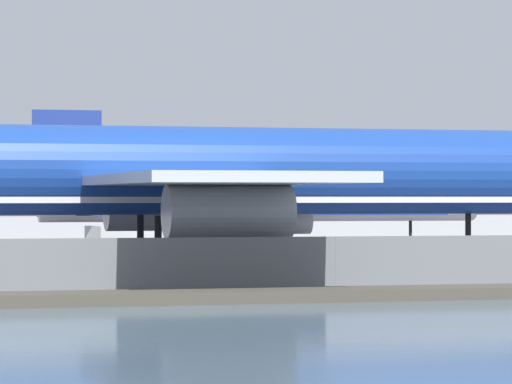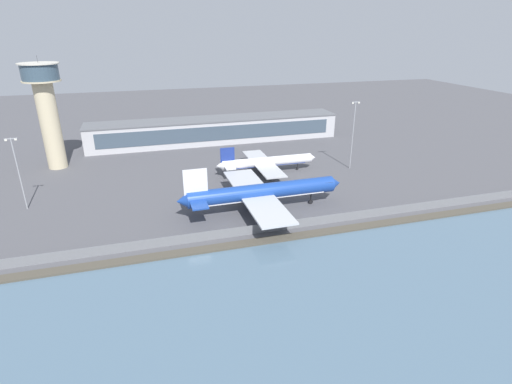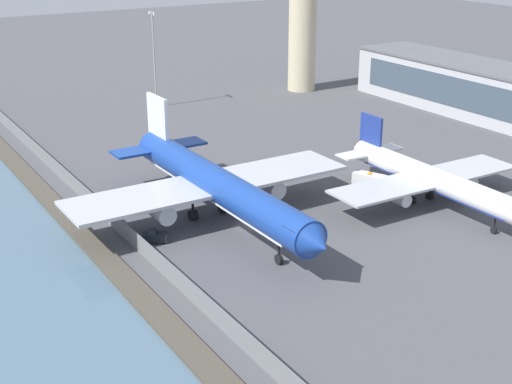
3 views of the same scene
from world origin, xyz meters
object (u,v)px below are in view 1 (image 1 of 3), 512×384
at_px(cargo_jet_blue, 192,174).
at_px(passenger_jet_white, 256,200).
at_px(ops_van, 122,240).
at_px(baggage_tug, 277,272).

distance_m(cargo_jet_blue, passenger_jet_white, 32.05).
bearing_deg(passenger_jet_white, ops_van, -164.39).
distance_m(baggage_tug, ops_van, 37.32).
distance_m(passenger_jet_white, baggage_tug, 41.44).
height_order(passenger_jet_white, ops_van, passenger_jet_white).
height_order(passenger_jet_white, baggage_tug, passenger_jet_white).
xyz_separation_m(passenger_jet_white, baggage_tug, (-9.34, -40.24, -3.26)).
bearing_deg(cargo_jet_blue, baggage_tug, -79.62).
height_order(cargo_jet_blue, ops_van, cargo_jet_blue).
xyz_separation_m(baggage_tug, ops_van, (-1.16, 37.30, 0.47)).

